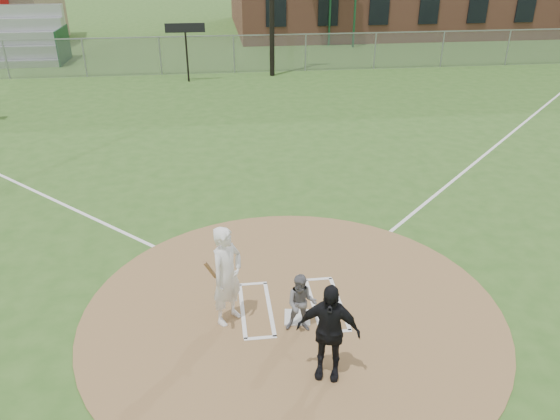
{
  "coord_description": "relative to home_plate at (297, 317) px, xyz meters",
  "views": [
    {
      "loc": [
        -1.38,
        -8.8,
        6.74
      ],
      "look_at": [
        0.0,
        2.0,
        1.3
      ],
      "focal_mm": 35.0,
      "sensor_mm": 36.0,
      "label": 1
    }
  ],
  "objects": [
    {
      "name": "ground",
      "position": [
        -0.06,
        0.24,
        -0.04
      ],
      "size": [
        140.0,
        140.0,
        0.0
      ],
      "primitive_type": "plane",
      "color": "#325A1F",
      "rests_on": "ground"
    },
    {
      "name": "dirt_circle",
      "position": [
        -0.06,
        0.24,
        -0.03
      ],
      "size": [
        8.4,
        8.4,
        0.02
      ],
      "primitive_type": "cylinder",
      "color": "olive",
      "rests_on": "ground"
    },
    {
      "name": "home_plate",
      "position": [
        0.0,
        0.0,
        0.0
      ],
      "size": [
        0.57,
        0.57,
        0.03
      ],
      "primitive_type": "cube",
      "rotation": [
        0.0,
        0.0,
        -0.15
      ],
      "color": "silver",
      "rests_on": "dirt_circle"
    },
    {
      "name": "foul_line_first",
      "position": [
        8.94,
        9.24,
        -0.03
      ],
      "size": [
        17.04,
        17.04,
        0.01
      ],
      "primitive_type": "cube",
      "rotation": [
        0.0,
        0.0,
        -0.79
      ],
      "color": "white",
      "rests_on": "ground"
    },
    {
      "name": "catcher",
      "position": [
        0.02,
        -0.35,
        0.59
      ],
      "size": [
        0.66,
        0.56,
        1.2
      ],
      "primitive_type": "imported",
      "rotation": [
        0.0,
        0.0,
        -0.2
      ],
      "color": "slate",
      "rests_on": "dirt_circle"
    },
    {
      "name": "umpire",
      "position": [
        0.26,
        -1.57,
        0.89
      ],
      "size": [
        1.15,
        0.75,
        1.81
      ],
      "primitive_type": "imported",
      "rotation": [
        0.0,
        0.0,
        -0.32
      ],
      "color": "black",
      "rests_on": "dirt_circle"
    },
    {
      "name": "batters_boxes",
      "position": [
        -0.06,
        0.39,
        -0.01
      ],
      "size": [
        2.08,
        1.88,
        0.01
      ],
      "color": "white",
      "rests_on": "dirt_circle"
    },
    {
      "name": "batter_at_plate",
      "position": [
        -1.34,
        0.14,
        1.0
      ],
      "size": [
        0.86,
        1.13,
        2.03
      ],
      "color": "white",
      "rests_on": "dirt_circle"
    },
    {
      "name": "outfield_fence",
      "position": [
        -0.06,
        22.24,
        0.98
      ],
      "size": [
        56.08,
        0.08,
        2.03
      ],
      "color": "slate",
      "rests_on": "ground"
    },
    {
      "name": "bleachers",
      "position": [
        -13.06,
        26.44,
        1.55
      ],
      "size": [
        6.08,
        3.2,
        3.2
      ],
      "color": "#B7BABF",
      "rests_on": "ground"
    },
    {
      "name": "scoreboard_sign",
      "position": [
        -2.56,
        20.44,
        2.35
      ],
      "size": [
        2.0,
        0.1,
        2.93
      ],
      "color": "black",
      "rests_on": "ground"
    }
  ]
}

